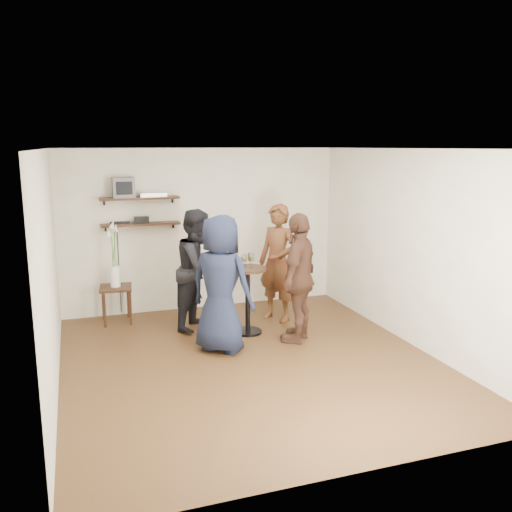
{
  "coord_description": "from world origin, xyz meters",
  "views": [
    {
      "loc": [
        -1.97,
        -6.01,
        2.63
      ],
      "look_at": [
        0.21,
        0.4,
        1.25
      ],
      "focal_mm": 38.0,
      "sensor_mm": 36.0,
      "label": 1
    }
  ],
  "objects_px": {
    "person_brown": "(299,278)",
    "crt_monitor": "(123,187)",
    "dvd_deck": "(153,195)",
    "drinks_table": "(248,291)",
    "person_dark": "(199,269)",
    "side_table": "(116,292)",
    "radio": "(142,220)",
    "person_navy": "(221,284)",
    "person_plaid": "(278,263)"
  },
  "relations": [
    {
      "from": "person_brown",
      "to": "crt_monitor",
      "type": "bearing_deg",
      "value": -89.98
    },
    {
      "from": "crt_monitor",
      "to": "dvd_deck",
      "type": "distance_m",
      "value": 0.45
    },
    {
      "from": "drinks_table",
      "to": "dvd_deck",
      "type": "bearing_deg",
      "value": 129.23
    },
    {
      "from": "crt_monitor",
      "to": "person_dark",
      "type": "relative_size",
      "value": 0.18
    },
    {
      "from": "crt_monitor",
      "to": "person_brown",
      "type": "relative_size",
      "value": 0.18
    },
    {
      "from": "side_table",
      "to": "person_brown",
      "type": "bearing_deg",
      "value": -34.39
    },
    {
      "from": "side_table",
      "to": "person_brown",
      "type": "relative_size",
      "value": 0.32
    },
    {
      "from": "dvd_deck",
      "to": "radio",
      "type": "relative_size",
      "value": 1.82
    },
    {
      "from": "person_navy",
      "to": "drinks_table",
      "type": "bearing_deg",
      "value": -90.0
    },
    {
      "from": "side_table",
      "to": "person_navy",
      "type": "bearing_deg",
      "value": -53.42
    },
    {
      "from": "person_dark",
      "to": "person_navy",
      "type": "height_order",
      "value": "person_navy"
    },
    {
      "from": "drinks_table",
      "to": "person_dark",
      "type": "bearing_deg",
      "value": 141.45
    },
    {
      "from": "person_plaid",
      "to": "person_navy",
      "type": "distance_m",
      "value": 1.51
    },
    {
      "from": "person_plaid",
      "to": "person_brown",
      "type": "xyz_separation_m",
      "value": [
        -0.05,
        -0.94,
        -0.01
      ]
    },
    {
      "from": "radio",
      "to": "person_brown",
      "type": "relative_size",
      "value": 0.12
    },
    {
      "from": "crt_monitor",
      "to": "dvd_deck",
      "type": "bearing_deg",
      "value": 0.0
    },
    {
      "from": "dvd_deck",
      "to": "person_brown",
      "type": "height_order",
      "value": "dvd_deck"
    },
    {
      "from": "crt_monitor",
      "to": "person_plaid",
      "type": "bearing_deg",
      "value": -22.74
    },
    {
      "from": "drinks_table",
      "to": "person_navy",
      "type": "distance_m",
      "value": 0.81
    },
    {
      "from": "person_dark",
      "to": "side_table",
      "type": "bearing_deg",
      "value": 100.6
    },
    {
      "from": "crt_monitor",
      "to": "person_plaid",
      "type": "relative_size",
      "value": 0.18
    },
    {
      "from": "dvd_deck",
      "to": "person_navy",
      "type": "bearing_deg",
      "value": -73.45
    },
    {
      "from": "crt_monitor",
      "to": "radio",
      "type": "relative_size",
      "value": 1.45
    },
    {
      "from": "side_table",
      "to": "person_plaid",
      "type": "xyz_separation_m",
      "value": [
        2.36,
        -0.64,
        0.42
      ]
    },
    {
      "from": "crt_monitor",
      "to": "person_dark",
      "type": "height_order",
      "value": "crt_monitor"
    },
    {
      "from": "crt_monitor",
      "to": "drinks_table",
      "type": "bearing_deg",
      "value": -41.17
    },
    {
      "from": "radio",
      "to": "person_navy",
      "type": "bearing_deg",
      "value": -68.35
    },
    {
      "from": "crt_monitor",
      "to": "person_brown",
      "type": "height_order",
      "value": "crt_monitor"
    },
    {
      "from": "radio",
      "to": "drinks_table",
      "type": "xyz_separation_m",
      "value": [
        1.28,
        -1.34,
        -0.9
      ]
    },
    {
      "from": "radio",
      "to": "person_brown",
      "type": "xyz_separation_m",
      "value": [
        1.85,
        -1.84,
        -0.63
      ]
    },
    {
      "from": "person_navy",
      "to": "person_plaid",
      "type": "bearing_deg",
      "value": -95.04
    },
    {
      "from": "dvd_deck",
      "to": "person_dark",
      "type": "height_order",
      "value": "dvd_deck"
    },
    {
      "from": "dvd_deck",
      "to": "drinks_table",
      "type": "height_order",
      "value": "dvd_deck"
    },
    {
      "from": "side_table",
      "to": "drinks_table",
      "type": "height_order",
      "value": "drinks_table"
    },
    {
      "from": "drinks_table",
      "to": "person_plaid",
      "type": "relative_size",
      "value": 0.54
    },
    {
      "from": "dvd_deck",
      "to": "side_table",
      "type": "height_order",
      "value": "dvd_deck"
    },
    {
      "from": "drinks_table",
      "to": "person_brown",
      "type": "bearing_deg",
      "value": -41.19
    },
    {
      "from": "dvd_deck",
      "to": "person_dark",
      "type": "relative_size",
      "value": 0.23
    },
    {
      "from": "radio",
      "to": "person_brown",
      "type": "bearing_deg",
      "value": -44.8
    },
    {
      "from": "person_plaid",
      "to": "radio",
      "type": "bearing_deg",
      "value": -150.49
    },
    {
      "from": "side_table",
      "to": "drinks_table",
      "type": "relative_size",
      "value": 0.59
    },
    {
      "from": "person_plaid",
      "to": "person_navy",
      "type": "relative_size",
      "value": 1.0
    },
    {
      "from": "person_dark",
      "to": "person_navy",
      "type": "bearing_deg",
      "value": -138.13
    },
    {
      "from": "side_table",
      "to": "drinks_table",
      "type": "xyz_separation_m",
      "value": [
        1.74,
        -1.08,
        0.15
      ]
    },
    {
      "from": "crt_monitor",
      "to": "drinks_table",
      "type": "xyz_separation_m",
      "value": [
        1.53,
        -1.34,
        -1.4
      ]
    },
    {
      "from": "person_plaid",
      "to": "person_navy",
      "type": "height_order",
      "value": "person_navy"
    },
    {
      "from": "person_dark",
      "to": "person_brown",
      "type": "bearing_deg",
      "value": -91.32
    },
    {
      "from": "dvd_deck",
      "to": "person_plaid",
      "type": "relative_size",
      "value": 0.22
    },
    {
      "from": "person_dark",
      "to": "person_plaid",
      "type": "bearing_deg",
      "value": -53.17
    },
    {
      "from": "person_plaid",
      "to": "crt_monitor",
      "type": "bearing_deg",
      "value": -147.85
    }
  ]
}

